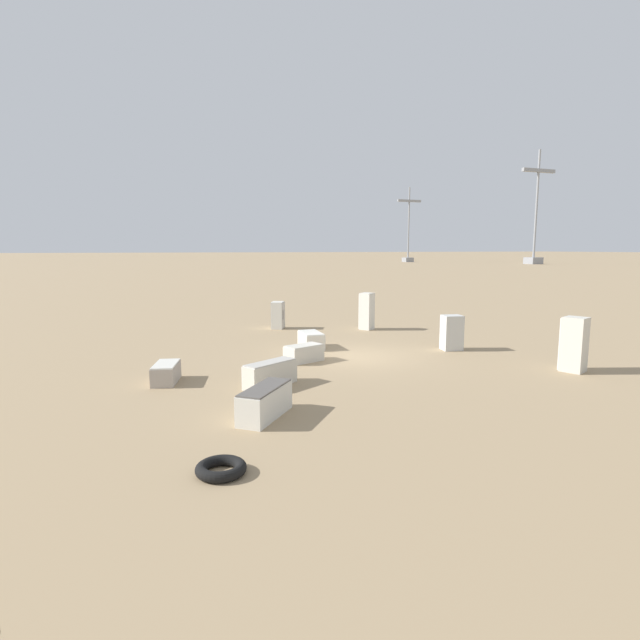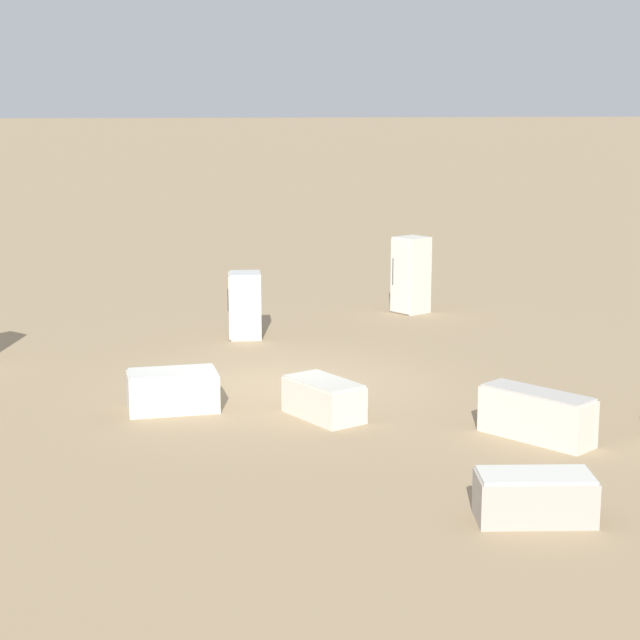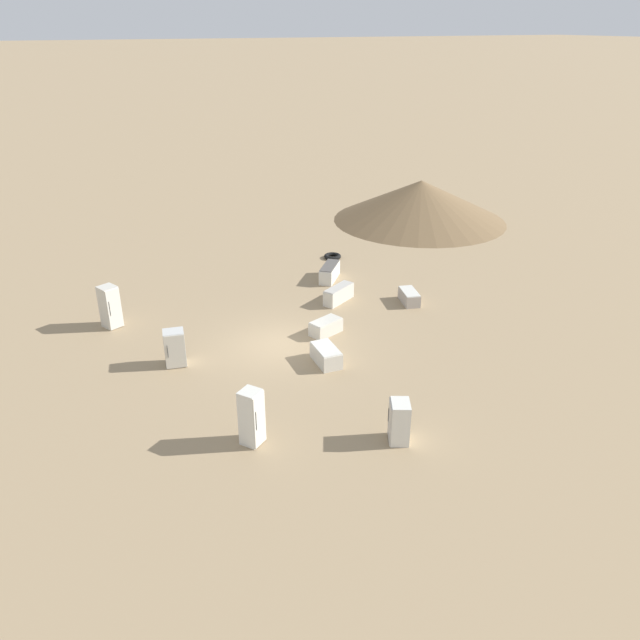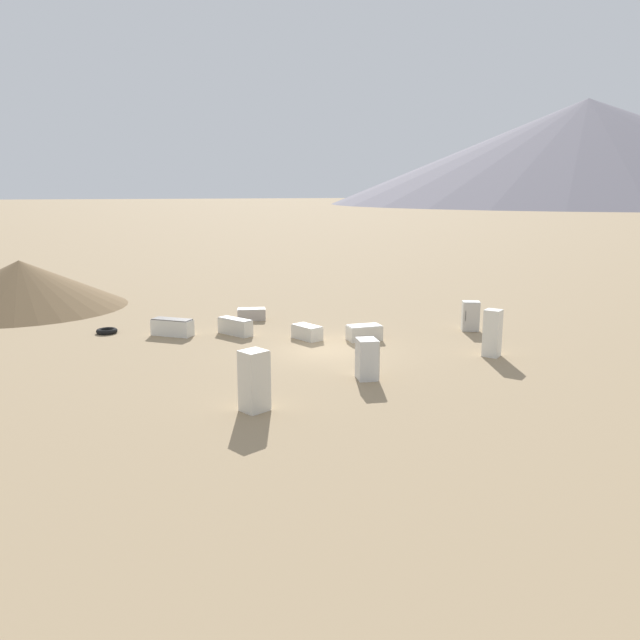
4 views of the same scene
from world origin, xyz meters
name	(u,v)px [view 3 (image 3 of 4)]	position (x,y,z in m)	size (l,w,h in m)	color
ground_plane	(280,345)	(0.00, 0.00, 0.00)	(1000.00, 1000.00, 0.00)	#9E8460
dirt_mound	(420,201)	(15.16, 12.70, 1.35)	(11.51, 11.51, 2.71)	brown
discarded_fridge_0	(252,417)	(-3.26, -5.82, 0.95)	(0.86, 0.87, 1.91)	silver
discarded_fridge_1	(175,348)	(-4.29, 0.19, 0.73)	(0.90, 0.83, 1.45)	silver
discarded_fridge_2	(326,327)	(2.17, 0.14, 0.31)	(1.57, 1.16, 0.63)	beige
discarded_fridge_3	(110,307)	(-6.03, 4.75, 0.94)	(0.91, 0.96, 1.88)	beige
discarded_fridge_4	(326,355)	(1.08, -2.18, 0.34)	(0.87, 1.53, 0.68)	beige
discarded_fridge_5	(409,297)	(7.17, 1.39, 0.30)	(1.03, 1.56, 0.61)	#A89E93
discarded_fridge_6	(339,294)	(4.19, 2.94, 0.38)	(1.86, 1.37, 0.76)	beige
discarded_fridge_7	(399,422)	(1.00, -7.69, 0.71)	(0.90, 0.97, 1.42)	silver
discarded_fridge_8	(330,272)	(5.04, 5.69, 0.39)	(1.74, 1.90, 0.78)	silver
scrap_tire	(332,256)	(6.60, 8.51, 0.11)	(0.96, 0.96, 0.22)	black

